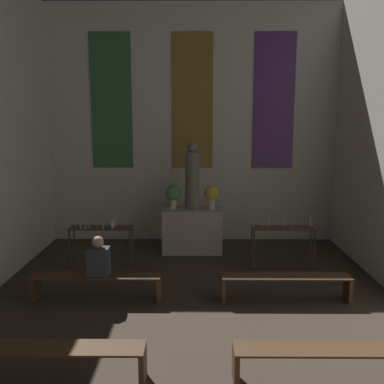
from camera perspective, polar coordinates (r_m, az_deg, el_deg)
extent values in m
cube|color=silver|center=(10.42, 0.08, 8.88)|extent=(7.13, 0.12, 5.64)
cube|color=#33723F|center=(10.53, -10.70, 11.79)|extent=(0.96, 0.03, 3.16)
cube|color=olive|center=(10.34, 0.07, 12.00)|extent=(0.96, 0.03, 3.16)
cube|color=#60337F|center=(10.51, 10.88, 11.79)|extent=(0.96, 0.03, 3.16)
cube|color=#BCB29E|center=(9.72, 0.04, -5.09)|extent=(1.33, 0.73, 0.98)
cylinder|color=slate|center=(9.49, 0.04, 1.50)|extent=(0.32, 0.32, 1.27)
sphere|color=slate|center=(9.41, 0.04, 6.00)|extent=(0.22, 0.22, 0.22)
cylinder|color=beige|center=(9.59, -2.55, -1.56)|extent=(0.16, 0.16, 0.24)
sphere|color=#4C9351|center=(9.55, -2.56, -0.16)|extent=(0.34, 0.34, 0.34)
cylinder|color=beige|center=(9.59, 2.62, -1.57)|extent=(0.16, 0.16, 0.24)
sphere|color=gold|center=(9.54, 2.64, -0.17)|extent=(0.34, 0.34, 0.34)
cube|color=#473823|center=(8.79, -12.04, -4.66)|extent=(1.25, 0.39, 0.02)
cylinder|color=#473823|center=(8.90, -15.98, -7.45)|extent=(0.04, 0.04, 0.82)
cylinder|color=#473823|center=(8.64, -8.27, -7.68)|extent=(0.04, 0.04, 0.82)
cylinder|color=#473823|center=(9.20, -15.40, -6.85)|extent=(0.04, 0.04, 0.82)
cylinder|color=#473823|center=(8.95, -7.95, -7.05)|extent=(0.04, 0.04, 0.82)
cylinder|color=silver|center=(8.71, -10.43, -4.15)|extent=(0.02, 0.02, 0.15)
sphere|color=#F9CC4C|center=(8.69, -10.44, -3.59)|extent=(0.02, 0.02, 0.02)
cylinder|color=silver|center=(8.68, -10.59, -4.21)|extent=(0.02, 0.02, 0.15)
sphere|color=#F9CC4C|center=(8.66, -10.61, -3.64)|extent=(0.02, 0.02, 0.02)
cylinder|color=silver|center=(8.70, -14.01, -4.50)|extent=(0.02, 0.02, 0.09)
sphere|color=#F9CC4C|center=(8.68, -14.02, -4.13)|extent=(0.02, 0.02, 0.02)
cylinder|color=silver|center=(8.58, -10.66, -4.46)|extent=(0.02, 0.02, 0.13)
sphere|color=#F9CC4C|center=(8.56, -10.68, -3.96)|extent=(0.02, 0.02, 0.02)
cylinder|color=silver|center=(8.81, -10.12, -3.91)|extent=(0.02, 0.02, 0.17)
sphere|color=#F9CC4C|center=(8.79, -10.14, -3.28)|extent=(0.02, 0.02, 0.02)
cylinder|color=silver|center=(8.75, -14.69, -4.19)|extent=(0.02, 0.02, 0.17)
sphere|color=#F9CC4C|center=(8.72, -14.72, -3.57)|extent=(0.02, 0.02, 0.02)
cylinder|color=silver|center=(8.61, -11.75, -4.46)|extent=(0.02, 0.02, 0.12)
sphere|color=#F9CC4C|center=(8.59, -11.77, -3.98)|extent=(0.02, 0.02, 0.02)
cylinder|color=silver|center=(8.76, -13.57, -4.35)|extent=(0.02, 0.02, 0.11)
sphere|color=#F9CC4C|center=(8.74, -13.58, -3.94)|extent=(0.02, 0.02, 0.02)
cube|color=#473823|center=(8.76, 12.05, -4.70)|extent=(1.25, 0.39, 0.02)
cylinder|color=#473823|center=(8.62, 8.24, -7.72)|extent=(0.04, 0.04, 0.82)
cylinder|color=#473823|center=(8.86, 16.00, -7.52)|extent=(0.04, 0.04, 0.82)
cylinder|color=#473823|center=(8.93, 7.95, -7.09)|extent=(0.04, 0.04, 0.82)
cylinder|color=#473823|center=(9.17, 15.45, -6.91)|extent=(0.04, 0.04, 0.82)
cylinder|color=silver|center=(8.90, 12.39, -4.05)|extent=(0.02, 0.02, 0.11)
sphere|color=#F9CC4C|center=(8.89, 12.40, -3.61)|extent=(0.02, 0.02, 0.02)
cylinder|color=silver|center=(8.78, 12.00, -4.12)|extent=(0.02, 0.02, 0.15)
sphere|color=#F9CC4C|center=(8.76, 12.02, -3.57)|extent=(0.02, 0.02, 0.02)
cylinder|color=silver|center=(8.88, 13.21, -4.17)|extent=(0.02, 0.02, 0.10)
sphere|color=#F9CC4C|center=(8.86, 13.22, -3.79)|extent=(0.02, 0.02, 0.02)
cylinder|color=silver|center=(9.03, 15.45, -3.82)|extent=(0.02, 0.02, 0.17)
sphere|color=#F9CC4C|center=(9.00, 15.47, -3.23)|extent=(0.02, 0.02, 0.02)
cylinder|color=silver|center=(8.79, 9.20, -4.12)|extent=(0.02, 0.02, 0.11)
sphere|color=#F9CC4C|center=(8.78, 9.22, -3.68)|extent=(0.02, 0.02, 0.02)
cylinder|color=silver|center=(8.80, 10.13, -3.95)|extent=(0.02, 0.02, 0.17)
sphere|color=#F9CC4C|center=(8.77, 10.15, -3.33)|extent=(0.02, 0.02, 0.02)
cylinder|color=silver|center=(8.69, 8.23, -4.24)|extent=(0.02, 0.02, 0.12)
sphere|color=#F9CC4C|center=(8.67, 8.25, -3.77)|extent=(0.02, 0.02, 0.02)
cylinder|color=silver|center=(8.91, 15.55, -4.05)|extent=(0.02, 0.02, 0.15)
sphere|color=#F9CC4C|center=(8.89, 15.57, -3.52)|extent=(0.02, 0.02, 0.02)
cube|color=#4C331E|center=(5.39, -18.22, -19.14)|extent=(2.12, 0.36, 0.03)
cube|color=#4C331E|center=(5.29, -6.58, -22.04)|extent=(0.06, 0.32, 0.41)
cube|color=#4C331E|center=(5.35, 17.63, -19.33)|extent=(2.12, 0.36, 0.03)
cube|color=#4C331E|center=(5.27, 5.86, -22.11)|extent=(0.06, 0.32, 0.41)
cube|color=#4C331E|center=(7.36, -12.59, -10.84)|extent=(2.12, 0.36, 0.03)
cube|color=#4C331E|center=(7.73, -20.16, -11.93)|extent=(0.06, 0.32, 0.41)
cube|color=#4C331E|center=(7.28, -4.39, -12.69)|extent=(0.06, 0.32, 0.41)
cube|color=#4C331E|center=(7.33, 12.41, -10.92)|extent=(2.12, 0.36, 0.03)
cube|color=#4C331E|center=(7.27, 4.17, -12.72)|extent=(0.06, 0.32, 0.41)
cube|color=#4C331E|center=(7.69, 20.06, -12.05)|extent=(0.06, 0.32, 0.41)
cube|color=#383D47|center=(7.27, -12.36, -9.03)|extent=(0.36, 0.24, 0.47)
sphere|color=tan|center=(7.17, -12.46, -6.52)|extent=(0.20, 0.20, 0.20)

